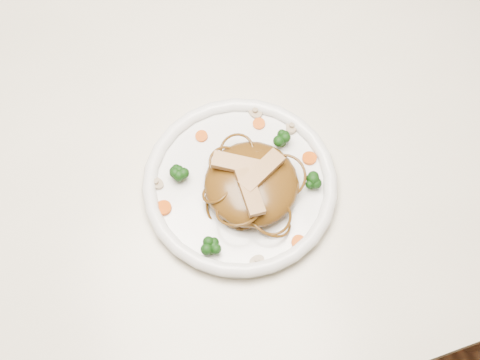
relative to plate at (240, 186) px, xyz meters
name	(u,v)px	position (x,y,z in m)	size (l,w,h in m)	color
ground	(214,282)	(-0.04, 0.09, -0.76)	(4.00, 4.00, 0.00)	#4E2D1A
table	(200,171)	(-0.04, 0.09, -0.11)	(1.20, 0.80, 0.75)	white
plate	(240,186)	(0.00, 0.00, 0.00)	(0.27, 0.27, 0.02)	white
noodle_mound	(251,184)	(0.01, -0.01, 0.03)	(0.13, 0.13, 0.04)	#583910
chicken_a	(262,171)	(0.03, -0.01, 0.06)	(0.07, 0.02, 0.01)	tan
chicken_b	(238,164)	(0.00, 0.01, 0.06)	(0.07, 0.02, 0.01)	tan
chicken_c	(250,192)	(0.00, -0.04, 0.06)	(0.07, 0.02, 0.01)	tan
broccoli_0	(282,138)	(0.08, 0.04, 0.02)	(0.03, 0.03, 0.03)	#133D0C
broccoli_1	(179,172)	(-0.08, 0.04, 0.02)	(0.03, 0.03, 0.03)	#133D0C
broccoli_2	(210,247)	(-0.07, -0.08, 0.02)	(0.02, 0.02, 0.03)	#133D0C
broccoli_3	(312,181)	(0.09, -0.03, 0.02)	(0.02, 0.02, 0.03)	#133D0C
carrot_0	(259,124)	(0.06, 0.08, 0.01)	(0.02, 0.02, 0.01)	#CB4907
carrot_1	(163,208)	(-0.11, 0.00, 0.01)	(0.02, 0.02, 0.01)	#CB4907
carrot_2	(309,158)	(0.11, 0.00, 0.01)	(0.02, 0.02, 0.01)	#CB4907
carrot_3	(202,136)	(-0.03, 0.09, 0.01)	(0.02, 0.02, 0.01)	#CB4907
carrot_4	(299,242)	(0.05, -0.11, 0.01)	(0.02, 0.02, 0.01)	#CB4907
mushroom_0	(257,261)	(-0.02, -0.12, 0.01)	(0.02, 0.02, 0.01)	#B9AA8A
mushroom_1	(292,127)	(0.10, 0.06, 0.01)	(0.02, 0.02, 0.01)	#B9AA8A
mushroom_2	(156,183)	(-0.11, 0.04, 0.01)	(0.02, 0.02, 0.01)	#B9AA8A
mushroom_3	(255,112)	(0.06, 0.10, 0.01)	(0.02, 0.02, 0.01)	#B9AA8A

